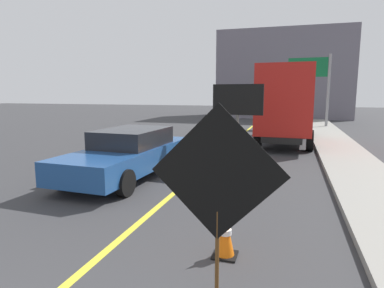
{
  "coord_description": "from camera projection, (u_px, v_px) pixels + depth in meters",
  "views": [
    {
      "loc": [
        2.67,
        -0.64,
        2.45
      ],
      "look_at": [
        0.75,
        5.77,
        1.4
      ],
      "focal_mm": 30.95,
      "sensor_mm": 36.0,
      "label": 1
    }
  ],
  "objects": [
    {
      "name": "highway_guide_sign",
      "position": [
        317.0,
        78.0,
        22.63
      ],
      "size": [
        2.79,
        0.25,
        5.0
      ],
      "color": "gray",
      "rests_on": "ground"
    },
    {
      "name": "roadwork_sign",
      "position": [
        218.0,
        177.0,
        3.86
      ],
      "size": [
        1.63,
        0.1,
        2.33
      ],
      "color": "#593819",
      "rests_on": "ground"
    },
    {
      "name": "far_building_block",
      "position": [
        284.0,
        75.0,
        32.97
      ],
      "size": [
        12.37,
        6.63,
        8.25
      ],
      "primitive_type": "cube",
      "color": "slate",
      "rests_on": "ground"
    },
    {
      "name": "traffic_cone_near_sign",
      "position": [
        225.0,
        235.0,
        4.95
      ],
      "size": [
        0.36,
        0.36,
        0.68
      ],
      "color": "black",
      "rests_on": "ground"
    },
    {
      "name": "traffic_cone_mid_lane",
      "position": [
        233.0,
        177.0,
        8.21
      ],
      "size": [
        0.36,
        0.36,
        0.73
      ],
      "color": "black",
      "rests_on": "ground"
    },
    {
      "name": "pickup_car",
      "position": [
        130.0,
        153.0,
        9.69
      ],
      "size": [
        2.19,
        5.23,
        1.38
      ],
      "color": "navy",
      "rests_on": "ground"
    },
    {
      "name": "box_truck",
      "position": [
        287.0,
        104.0,
        15.73
      ],
      "size": [
        2.63,
        7.22,
        3.57
      ],
      "color": "black",
      "rests_on": "ground"
    },
    {
      "name": "arrow_board_trailer",
      "position": [
        237.0,
        155.0,
        10.54
      ],
      "size": [
        1.6,
        1.9,
        2.7
      ],
      "color": "orange",
      "rests_on": "ground"
    },
    {
      "name": "lane_center_stripe",
      "position": [
        163.0,
        202.0,
        7.41
      ],
      "size": [
        0.14,
        36.0,
        0.01
      ],
      "primitive_type": "cube",
      "color": "yellow",
      "rests_on": "ground"
    }
  ]
}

